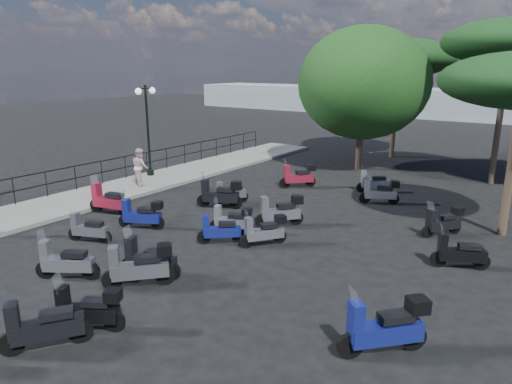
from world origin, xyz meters
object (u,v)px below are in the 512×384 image
Objects in this scene: scooter_9 at (230,194)px; scooter_10 at (298,177)px; scooter_25 at (385,328)px; scooter_27 at (443,222)px; lamp_post_2 at (148,125)px; scooter_21 at (280,212)px; scooter_6 at (139,267)px; scooter_19 at (88,310)px; scooter_12 at (43,327)px; scooter_22 at (373,183)px; scooter_26 at (459,253)px; scooter_16 at (380,192)px; scooter_14 at (220,231)px; scooter_15 at (232,220)px; pedestrian_far at (140,167)px; scooter_3 at (109,201)px; pine_0 at (510,42)px; scooter_2 at (142,215)px; scooter_13 at (148,260)px; scooter_7 at (65,262)px; scooter_8 at (88,229)px; scooter_20 at (264,231)px; broadleaf_tree at (363,83)px; pine_2 at (399,58)px; scooter_4 at (220,195)px.

scooter_10 is at bearing -73.94° from scooter_9.
scooter_25 reaches higher than scooter_27.
lamp_post_2 is 3.05× the size of scooter_21.
scooter_6 is 1.10× the size of scooter_27.
scooter_27 is (4.64, 10.27, -0.01)m from scooter_19.
scooter_12 is 15.08m from scooter_22.
scooter_26 is at bearing -16.93° from lamp_post_2.
scooter_16 reaches higher than scooter_9.
scooter_14 is 0.81× the size of scooter_25.
scooter_15 is 7.96m from scooter_22.
pedestrian_far is at bearing 78.23° from scooter_10.
scooter_3 is at bearing 18.05° from scooter_19.
pedestrian_far is at bearing 17.01° from scooter_3.
scooter_3 is at bearing -128.83° from pine_0.
scooter_2 is at bearing 120.87° from scooter_10.
lamp_post_2 is at bearing 35.01° from scooter_27.
scooter_25 is 1.11× the size of scooter_27.
scooter_13 is at bearing -108.97° from pine_0.
scooter_25 is at bearing 178.18° from scooter_21.
scooter_15 is (1.41, 5.27, -0.02)m from scooter_7.
scooter_21 is (-0.13, 8.86, 0.05)m from scooter_12.
scooter_22 reaches higher than scooter_8.
pine_0 is (9.17, 15.90, 6.08)m from scooter_8.
scooter_20 is at bearing -97.51° from scooter_3.
pedestrian_far is at bearing 12.17° from scooter_19.
broadleaf_tree is at bearing -70.24° from scooter_9.
scooter_25 reaches higher than scooter_15.
scooter_19 is (3.41, -9.04, 0.06)m from scooter_9.
scooter_22 is at bearing -47.20° from scooter_7.
broadleaf_tree reaches higher than scooter_26.
pine_2 is at bearing -0.55° from scooter_26.
scooter_8 is 1.07× the size of scooter_22.
scooter_16 is 9.33m from pine_0.
pine_2 is (1.10, 21.64, 5.46)m from scooter_7.
scooter_22 is at bearing 1.47° from scooter_16.
scooter_2 reaches higher than scooter_20.
scooter_12 is 12.17m from scooter_27.
scooter_8 is 1.00× the size of scooter_19.
scooter_4 reaches higher than scooter_10.
scooter_6 is 11.08m from scooter_10.
scooter_19 is 6.12m from scooter_20.
scooter_4 reaches higher than scooter_2.
pine_0 is at bearing -45.83° from scooter_19.
scooter_16 is at bearing -134.62° from pedestrian_far.
broadleaf_tree reaches higher than scooter_8.
scooter_22 is (1.91, 7.73, -0.02)m from scooter_15.
scooter_10 is at bearing -26.12° from scooter_21.
lamp_post_2 reaches higher than scooter_8.
scooter_4 is at bearing -1.76° from scooter_14.
scooter_4 is 8.22m from scooter_27.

